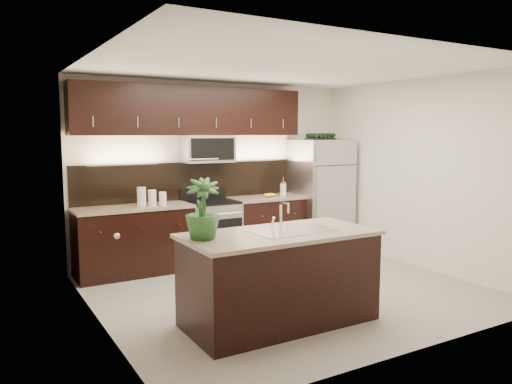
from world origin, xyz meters
The scene contains 12 objects.
ground centered at (0.00, 0.00, 0.00)m, with size 4.50×4.50×0.00m, color gray.
room_walls centered at (-0.11, -0.04, 1.70)m, with size 4.52×4.02×2.71m.
counter_run centered at (-0.46, 1.69, 0.47)m, with size 3.51×0.65×0.94m.
upper_fixtures centered at (-0.43, 1.84, 2.14)m, with size 3.49×0.40×1.66m.
island centered at (-0.66, -0.82, 0.47)m, with size 1.96×0.96×0.94m.
sink_faucet centered at (-0.51, -0.81, 0.96)m, with size 0.84×0.50×0.28m.
refrigerator centered at (1.72, 1.63, 0.91)m, with size 0.88×0.79×1.82m, color #B2B2B7.
wine_rack centered at (1.72, 1.63, 1.87)m, with size 0.45×0.28×0.11m.
plant centered at (-1.47, -0.73, 1.23)m, with size 0.32×0.32×0.57m, color #224E1F.
canisters centered at (-1.21, 1.61, 1.06)m, with size 0.39×0.18×0.26m.
french_press centered at (0.99, 1.64, 1.05)m, with size 0.10×0.10×0.29m.
bananas centered at (0.66, 1.61, 0.97)m, with size 0.20×0.16×0.06m, color gold.
Camera 1 is at (-3.34, -4.96, 1.92)m, focal length 35.00 mm.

